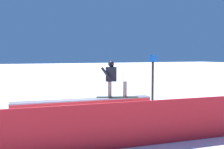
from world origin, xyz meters
TOP-DOWN VIEW (x-y plane):
  - ground_plane at (0.00, 0.00)m, footprint 120.00×120.00m
  - grind_box at (0.00, 0.00)m, footprint 5.05×0.93m
  - snowboarder at (-1.10, 0.05)m, footprint 1.53×0.89m
  - safety_fence at (0.00, 3.68)m, footprint 8.65×0.88m
  - trail_marker at (-3.37, -0.80)m, footprint 0.40×0.10m

SIDE VIEW (x-z plane):
  - ground_plane at x=0.00m, z-range 0.00..0.00m
  - grind_box at x=0.00m, z-range -0.03..0.53m
  - safety_fence at x=0.00m, z-range 0.00..1.06m
  - trail_marker at x=-3.37m, z-range 0.07..2.20m
  - snowboarder at x=-1.10m, z-range 0.60..1.95m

